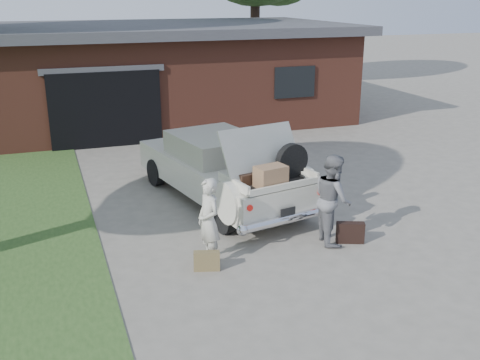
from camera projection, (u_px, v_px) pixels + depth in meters
name	position (u px, v px, depth m)	size (l,w,h in m)	color
ground	(251.00, 249.00, 9.96)	(90.00, 90.00, 0.00)	gray
house	(164.00, 71.00, 20.00)	(12.80, 7.80, 3.30)	brown
sedan	(222.00, 168.00, 12.10)	(2.85, 5.21, 1.90)	silver
woman_left	(209.00, 221.00, 9.27)	(0.53, 0.35, 1.47)	beige
woman_right	(333.00, 199.00, 10.03)	(0.80, 0.62, 1.64)	slate
suitcase_left	(207.00, 261.00, 9.15)	(0.43, 0.14, 0.33)	olive
suitcase_right	(350.00, 233.00, 10.16)	(0.50, 0.16, 0.39)	black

